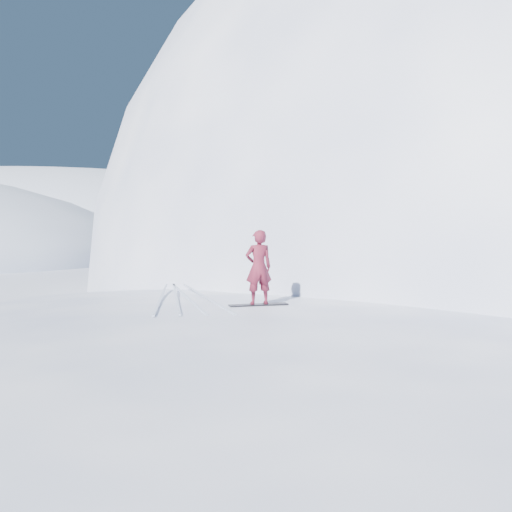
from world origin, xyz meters
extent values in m
plane|color=white|center=(0.00, 0.00, 0.00)|extent=(400.00, 400.00, 0.00)
ellipsoid|color=white|center=(1.00, 3.00, 0.00)|extent=(36.00, 28.00, 4.80)
ellipsoid|color=white|center=(10.00, 20.00, 0.00)|extent=(28.00, 24.00, 18.00)
ellipsoid|color=white|center=(-40.00, 110.00, 0.00)|extent=(140.00, 90.00, 36.00)
ellipsoid|color=white|center=(-2.00, 6.00, 0.00)|extent=(7.00, 6.30, 1.00)
ellipsoid|color=white|center=(7.00, 4.00, 0.00)|extent=(4.00, 3.60, 0.60)
cube|color=black|center=(1.25, 3.57, 2.41)|extent=(1.43, 0.55, 0.02)
imported|color=maroon|center=(1.25, 3.57, 3.29)|extent=(0.70, 0.54, 1.74)
cube|color=silver|center=(-1.21, 5.19, 2.42)|extent=(0.49, 5.99, 0.04)
cube|color=silver|center=(-0.83, 5.19, 2.42)|extent=(0.81, 5.96, 0.04)
cube|color=silver|center=(-0.56, 5.19, 2.42)|extent=(1.37, 5.87, 0.04)
cube|color=silver|center=(-0.10, 5.19, 2.42)|extent=(1.62, 5.81, 0.04)
camera|label=1|loc=(0.49, -8.01, 4.16)|focal=35.00mm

